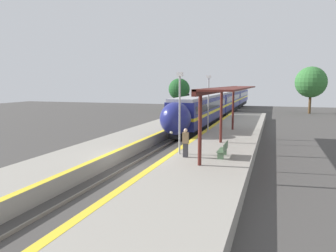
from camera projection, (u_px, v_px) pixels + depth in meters
The scene contains 14 objects.
ground_plane at pixel (137, 170), 20.12m from camera, with size 120.00×120.00×0.00m, color #423F3D.
rail_left at pixel (126, 167), 20.34m from camera, with size 0.08×90.00×0.15m, color slate.
rail_right at pixel (148, 169), 19.89m from camera, with size 0.08×90.00×0.15m, color slate.
train at pixel (225, 101), 54.65m from camera, with size 2.73×60.42×3.88m.
platform_right at pixel (204, 168), 18.77m from camera, with size 5.08×64.00×0.87m.
platform_left at pixel (85, 159), 21.19m from camera, with size 3.93×64.00×0.87m.
platform_bench at pixel (224, 149), 19.64m from camera, with size 0.44×1.72×0.89m.
person_waiting at pixel (186, 142), 19.56m from camera, with size 0.36×0.23×1.74m.
railway_signal at pixel (188, 106), 40.38m from camera, with size 0.28×0.28×3.94m.
lamppost_near at pixel (180, 108), 20.20m from camera, with size 0.36×0.20×5.07m.
lamppost_mid at pixel (208, 100), 28.82m from camera, with size 0.36×0.20×5.07m.
station_canopy at pixel (230, 91), 23.88m from camera, with size 2.02×17.46×4.13m.
background_tree_left at pixel (179, 89), 61.84m from camera, with size 4.03×4.03×6.14m.
background_tree_right at pixel (311, 82), 56.24m from camera, with size 5.31×5.31×8.09m.
Camera 1 is at (7.92, -18.03, 5.30)m, focal length 35.00 mm.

